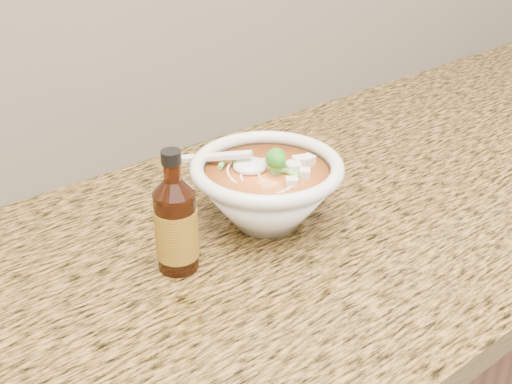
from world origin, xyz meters
TOP-DOWN VIEW (x-y plane):
  - counter_slab at (0.00, 1.68)m, footprint 4.00×0.68m
  - soup_bowl at (0.18, 1.69)m, footprint 0.22×0.23m
  - hot_sauce_bottle at (0.02, 1.68)m, footprint 0.06×0.06m

SIDE VIEW (x-z plane):
  - counter_slab at x=0.00m, z-range 0.86..0.90m
  - soup_bowl at x=0.18m, z-range 0.89..1.01m
  - hot_sauce_bottle at x=0.02m, z-range 0.88..1.05m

